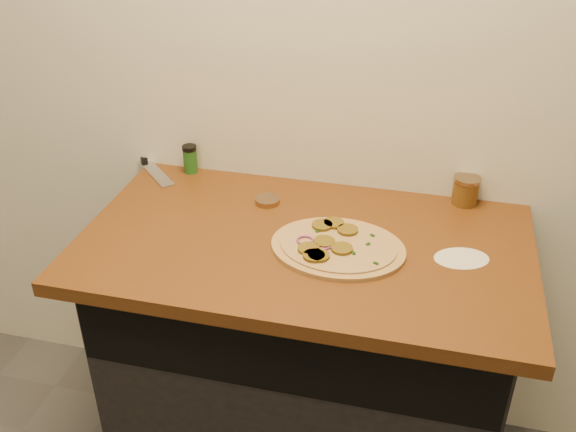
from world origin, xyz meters
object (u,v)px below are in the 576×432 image
(salsa_jar, at_px, (466,190))
(spice_shaker, at_px, (190,159))
(chefs_knife, at_px, (147,163))
(pizza, at_px, (336,246))

(salsa_jar, height_order, spice_shaker, spice_shaker)
(chefs_knife, relative_size, salsa_jar, 2.91)
(spice_shaker, bearing_deg, salsa_jar, 0.00)
(pizza, relative_size, spice_shaker, 4.00)
(salsa_jar, distance_m, spice_shaker, 0.85)
(pizza, distance_m, salsa_jar, 0.46)
(pizza, bearing_deg, salsa_jar, 45.65)
(pizza, bearing_deg, spice_shaker, 148.17)
(pizza, distance_m, spice_shaker, 0.62)
(pizza, distance_m, chefs_knife, 0.77)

